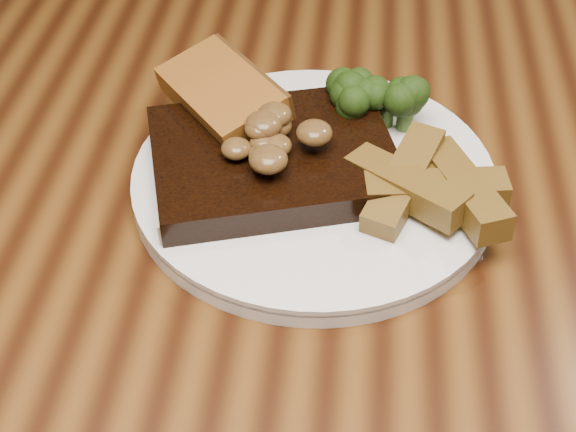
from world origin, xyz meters
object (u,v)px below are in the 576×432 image
object	(u,v)px
chair_far	(217,68)
potato_wedges	(416,179)
plate	(314,181)
steak	(273,160)
dining_table	(312,327)
garlic_bread	(223,115)

from	to	relation	value
chair_far	potato_wedges	bearing A→B (deg)	115.90
plate	steak	xyz separation A→B (m)	(-0.03, -0.00, 0.02)
chair_far	steak	xyz separation A→B (m)	(0.14, -0.52, 0.27)
chair_far	plate	bearing A→B (deg)	109.49
plate	steak	bearing A→B (deg)	-177.92
plate	chair_far	bearing A→B (deg)	108.58
dining_table	chair_far	world-z (taller)	chair_far
steak	potato_wedges	xyz separation A→B (m)	(0.10, -0.01, -0.00)
steak	dining_table	bearing A→B (deg)	-74.12
steak	garlic_bread	world-z (taller)	steak
dining_table	chair_far	distance (m)	0.62
plate	potato_wedges	world-z (taller)	potato_wedges
plate	garlic_bread	world-z (taller)	garlic_bread
plate	dining_table	bearing A→B (deg)	-84.19
dining_table	steak	distance (m)	0.13
steak	garlic_bread	xyz separation A→B (m)	(-0.05, 0.05, -0.00)
chair_far	dining_table	bearing A→B (deg)	108.32
dining_table	chair_far	size ratio (longest dim) A/B	1.74
potato_wedges	chair_far	bearing A→B (deg)	114.98
plate	potato_wedges	xyz separation A→B (m)	(0.07, -0.01, 0.02)
garlic_bread	steak	bearing A→B (deg)	1.08
steak	potato_wedges	size ratio (longest dim) A/B	1.36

